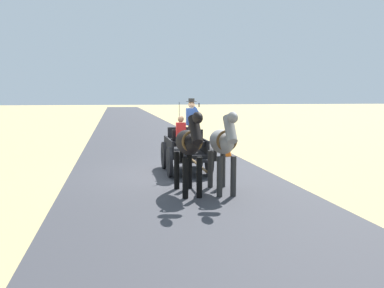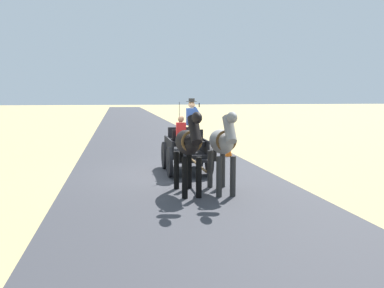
{
  "view_description": "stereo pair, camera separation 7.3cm",
  "coord_description": "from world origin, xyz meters",
  "px_view_note": "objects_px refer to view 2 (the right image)",
  "views": [
    {
      "loc": [
        1.82,
        13.1,
        2.59
      ],
      "look_at": [
        -0.52,
        0.91,
        1.1
      ],
      "focal_mm": 37.84,
      "sensor_mm": 36.0,
      "label": 1
    },
    {
      "loc": [
        1.75,
        13.12,
        2.59
      ],
      "look_at": [
        -0.52,
        0.91,
        1.1
      ],
      "focal_mm": 37.84,
      "sensor_mm": 36.0,
      "label": 2
    }
  ],
  "objects_px": {
    "horse_drawn_carriage": "(186,148)",
    "traffic_cone": "(229,151)",
    "horse_off_side": "(188,144)",
    "horse_near_side": "(222,144)"
  },
  "relations": [
    {
      "from": "horse_near_side",
      "to": "horse_off_side",
      "type": "relative_size",
      "value": 1.0
    },
    {
      "from": "horse_drawn_carriage",
      "to": "horse_off_side",
      "type": "bearing_deg",
      "value": 81.28
    },
    {
      "from": "traffic_cone",
      "to": "horse_off_side",
      "type": "bearing_deg",
      "value": 65.37
    },
    {
      "from": "horse_near_side",
      "to": "horse_drawn_carriage",
      "type": "bearing_deg",
      "value": -81.46
    },
    {
      "from": "horse_near_side",
      "to": "traffic_cone",
      "type": "distance_m",
      "value": 6.66
    },
    {
      "from": "horse_near_side",
      "to": "traffic_cone",
      "type": "relative_size",
      "value": 4.42
    },
    {
      "from": "horse_off_side",
      "to": "traffic_cone",
      "type": "distance_m",
      "value": 6.98
    },
    {
      "from": "horse_drawn_carriage",
      "to": "traffic_cone",
      "type": "distance_m",
      "value": 4.08
    },
    {
      "from": "horse_drawn_carriage",
      "to": "traffic_cone",
      "type": "bearing_deg",
      "value": -126.62
    },
    {
      "from": "horse_drawn_carriage",
      "to": "horse_near_side",
      "type": "height_order",
      "value": "horse_drawn_carriage"
    }
  ]
}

